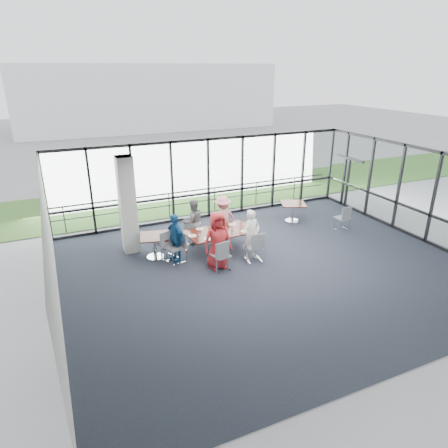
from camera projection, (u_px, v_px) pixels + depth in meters
name	position (u px, v px, depth m)	size (l,w,h in m)	color
floor	(270.00, 269.00, 12.22)	(12.00, 10.00, 0.02)	#1F232E
ceiling	(275.00, 166.00, 11.04)	(12.00, 10.00, 0.04)	silver
wall_left	(51.00, 257.00, 9.36)	(0.10, 10.00, 3.20)	silver
wall_front	(410.00, 308.00, 7.39)	(12.00, 0.10, 3.20)	silver
curtain_wall_back	(208.00, 179.00, 15.87)	(12.00, 0.10, 3.20)	white
curtain_wall_right	(421.00, 194.00, 13.91)	(0.10, 10.00, 3.20)	white
exit_door	(347.00, 183.00, 17.29)	(0.12, 1.60, 2.10)	black
structural_column	(128.00, 205.00, 12.81)	(0.50, 0.50, 3.20)	silver
apron	(173.00, 186.00, 20.72)	(80.00, 70.00, 0.02)	gray
grass_strip	(185.00, 196.00, 19.01)	(80.00, 5.00, 0.01)	#2A601D
hangar_main	(144.00, 96.00, 39.79)	(24.00, 10.00, 6.00)	white
guard_rail	(203.00, 200.00, 16.79)	(0.06, 0.06, 12.00)	#2D2D33
main_table	(220.00, 234.00, 13.08)	(2.25, 1.31, 0.75)	#341110
side_table_left	(154.00, 239.00, 12.70)	(1.07, 1.07, 0.75)	#341110
side_table_right	(293.00, 206.00, 15.72)	(1.20, 1.20, 0.75)	#341110
diner_near_left	(218.00, 241.00, 11.95)	(0.88, 0.57, 1.79)	#B12226
diner_near_right	(252.00, 235.00, 12.53)	(0.60, 0.44, 1.65)	white
diner_far_left	(193.00, 222.00, 13.64)	(0.78, 0.48, 1.61)	slate
diner_far_right	(223.00, 218.00, 13.95)	(1.05, 0.54, 1.62)	pink
diner_end	(175.00, 238.00, 12.44)	(0.92, 0.50, 1.56)	#1D5691
chair_main_nl	(221.00, 255.00, 11.94)	(0.48, 0.48, 0.98)	gray
chair_main_nr	(254.00, 247.00, 12.53)	(0.47, 0.47, 0.96)	gray
chair_main_fl	(191.00, 231.00, 13.87)	(0.41, 0.41, 0.85)	gray
chair_main_fr	(220.00, 226.00, 14.23)	(0.44, 0.44, 0.90)	gray
chair_main_end	(176.00, 248.00, 12.46)	(0.48, 0.48, 0.97)	gray
chair_spare_la	(168.00, 244.00, 12.68)	(0.49, 0.49, 1.00)	gray
chair_spare_lb	(132.00, 237.00, 13.41)	(0.42, 0.42, 0.85)	gray
chair_spare_r	(342.00, 218.00, 14.93)	(0.46, 0.46, 0.95)	gray
plate_nl	(208.00, 239.00, 12.40)	(0.26, 0.26, 0.01)	white
plate_nr	(245.00, 231.00, 12.99)	(0.25, 0.25, 0.01)	white
plate_fl	(200.00, 229.00, 13.18)	(0.24, 0.24, 0.01)	white
plate_fr	(232.00, 224.00, 13.56)	(0.26, 0.26, 0.01)	white
plate_end	(192.00, 236.00, 12.64)	(0.26, 0.26, 0.01)	white
tumbler_a	(216.00, 233.00, 12.72)	(0.06, 0.06, 0.13)	white
tumbler_b	(232.00, 229.00, 12.99)	(0.07, 0.07, 0.14)	white
tumbler_c	(221.00, 226.00, 13.24)	(0.06, 0.06, 0.13)	white
tumbler_d	(198.00, 235.00, 12.58)	(0.07, 0.07, 0.14)	white
menu_a	(223.00, 237.00, 12.60)	(0.32, 0.22, 0.00)	silver
menu_b	(250.00, 229.00, 13.21)	(0.28, 0.20, 0.00)	silver
menu_c	(219.00, 226.00, 13.44)	(0.28, 0.20, 0.00)	silver
condiment_caddy	(222.00, 230.00, 13.08)	(0.10, 0.07, 0.04)	black
ketchup_bottle	(222.00, 228.00, 13.04)	(0.06, 0.06, 0.18)	#951403
green_bottle	(221.00, 227.00, 13.07)	(0.05, 0.05, 0.20)	#2A772F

